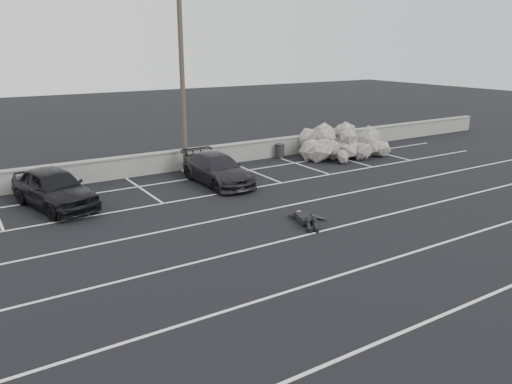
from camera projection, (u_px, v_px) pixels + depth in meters
ground at (348, 273)px, 14.39m from camera, size 120.00×120.00×0.00m
seawall at (162, 162)px, 25.58m from camera, size 50.00×0.45×1.06m
stall_lines at (262, 228)px, 17.92m from camera, size 36.00×20.05×0.01m
car_left at (54, 188)px, 19.98m from camera, size 3.00×5.06×1.62m
car_right at (218, 169)px, 23.46m from camera, size 1.97×4.77×1.38m
utility_pole at (182, 80)px, 24.26m from camera, size 1.22×0.24×9.17m
trash_bin at (280, 151)px, 28.85m from camera, size 0.59×0.59×0.82m
riprap_pile at (339, 147)px, 28.98m from camera, size 5.38×4.35×1.70m
person at (303, 215)px, 18.55m from camera, size 2.54×3.08×0.49m
skateboard at (316, 217)px, 18.89m from camera, size 0.28×0.70×0.08m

